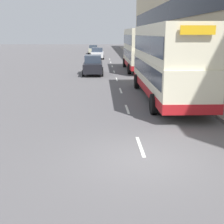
{
  "coord_description": "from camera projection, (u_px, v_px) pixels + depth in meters",
  "views": [
    {
      "loc": [
        -1.34,
        -9.02,
        3.81
      ],
      "look_at": [
        -0.29,
        20.96,
        -3.74
      ],
      "focal_mm": 50.0,
      "sensor_mm": 36.0,
      "label": 1
    }
  ],
  "objects": [
    {
      "name": "car_1",
      "position": [
        97.0,
        53.0,
        48.37
      ],
      "size": [
        2.1,
        4.28,
        1.71
      ],
      "rotation": [
        0.0,
        0.0,
        3.14
      ],
      "color": "silver",
      "rests_on": "ground_plane"
    },
    {
      "name": "bus_shelter",
      "position": [
        223.0,
        68.0,
        18.14
      ],
      "size": [
        1.6,
        4.2,
        2.48
      ],
      "color": "#4C4C51",
      "rests_on": "ground_plane"
    },
    {
      "name": "ground_plane",
      "position": [
        145.0,
        160.0,
        9.71
      ],
      "size": [
        220.0,
        220.0,
        0.0
      ],
      "primitive_type": "plane",
      "color": "#5B595B"
    },
    {
      "name": "lane_mark_5",
      "position": [
        112.0,
        66.0,
        37.48
      ],
      "size": [
        0.12,
        2.0,
        0.01
      ],
      "color": "silver",
      "rests_on": "ground_plane"
    },
    {
      "name": "terrace_facade",
      "position": [
        182.0,
        4.0,
        45.44
      ],
      "size": [
        3.1,
        93.0,
        15.95
      ],
      "color": "#C6B793",
      "rests_on": "ground_plane"
    },
    {
      "name": "car_0",
      "position": [
        93.0,
        49.0,
        61.26
      ],
      "size": [
        1.95,
        4.45,
        1.65
      ],
      "rotation": [
        0.0,
        0.0,
        3.14
      ],
      "color": "#B7B799",
      "rests_on": "ground_plane"
    },
    {
      "name": "lane_mark_0",
      "position": [
        140.0,
        146.0,
        10.83
      ],
      "size": [
        0.12,
        2.0,
        0.01
      ],
      "color": "silver",
      "rests_on": "ground_plane"
    },
    {
      "name": "lane_mark_6",
      "position": [
        111.0,
        62.0,
        42.81
      ],
      "size": [
        0.12,
        2.0,
        0.01
      ],
      "color": "silver",
      "rests_on": "ground_plane"
    },
    {
      "name": "litter_bin",
      "position": [
        216.0,
        97.0,
        15.95
      ],
      "size": [
        0.55,
        0.55,
        1.05
      ],
      "color": "black",
      "rests_on": "ground_plane"
    },
    {
      "name": "double_decker_bus_near",
      "position": [
        166.0,
        61.0,
        18.15
      ],
      "size": [
        2.85,
        11.47,
        4.3
      ],
      "color": "beige",
      "rests_on": "ground_plane"
    },
    {
      "name": "lane_mark_4",
      "position": [
        114.0,
        72.0,
        32.15
      ],
      "size": [
        0.12,
        2.0,
        0.01
      ],
      "color": "silver",
      "rests_on": "ground_plane"
    },
    {
      "name": "double_decker_bus_ahead",
      "position": [
        139.0,
        49.0,
        32.73
      ],
      "size": [
        2.85,
        10.08,
        4.3
      ],
      "color": "beige",
      "rests_on": "ground_plane"
    },
    {
      "name": "lane_mark_1",
      "position": [
        127.0,
        109.0,
        16.16
      ],
      "size": [
        0.12,
        2.0,
        0.01
      ],
      "color": "silver",
      "rests_on": "ground_plane"
    },
    {
      "name": "pavement",
      "position": [
        153.0,
        59.0,
        47.23
      ],
      "size": [
        5.0,
        93.0,
        0.14
      ],
      "color": "gray",
      "rests_on": "ground_plane"
    },
    {
      "name": "lane_mark_2",
      "position": [
        121.0,
        91.0,
        21.49
      ],
      "size": [
        0.12,
        2.0,
        0.01
      ],
      "color": "silver",
      "rests_on": "ground_plane"
    },
    {
      "name": "pedestrian_1",
      "position": [
        196.0,
        78.0,
        19.76
      ],
      "size": [
        0.36,
        0.36,
        1.83
      ],
      "color": "#23232D",
      "rests_on": "ground_plane"
    },
    {
      "name": "lane_mark_3",
      "position": [
        117.0,
        79.0,
        26.82
      ],
      "size": [
        0.12,
        2.0,
        0.01
      ],
      "color": "silver",
      "rests_on": "ground_plane"
    },
    {
      "name": "lane_mark_7",
      "position": [
        110.0,
        59.0,
        48.14
      ],
      "size": [
        0.12,
        2.0,
        0.01
      ],
      "color": "silver",
      "rests_on": "ground_plane"
    },
    {
      "name": "pedestrian_2",
      "position": [
        205.0,
        75.0,
        21.72
      ],
      "size": [
        0.35,
        0.35,
        1.76
      ],
      "color": "#23232D",
      "rests_on": "ground_plane"
    },
    {
      "name": "car_2",
      "position": [
        93.0,
        65.0,
        29.74
      ],
      "size": [
        1.94,
        4.56,
        1.82
      ],
      "rotation": [
        0.0,
        0.0,
        3.14
      ],
      "color": "black",
      "rests_on": "ground_plane"
    }
  ]
}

